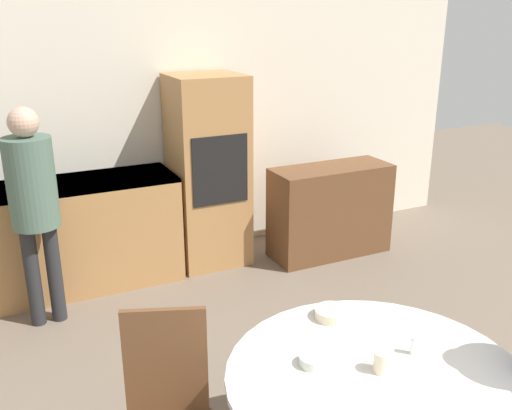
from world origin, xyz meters
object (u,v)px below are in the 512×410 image
at_px(cup, 382,362).
at_px(sideboard, 330,211).
at_px(oven_unit, 208,172).
at_px(person_standing, 33,195).
at_px(bowl_near, 333,314).
at_px(bowl_centre, 314,361).
at_px(chair_far_left, 167,408).

bearing_deg(cup, sideboard, 61.17).
relative_size(oven_unit, person_standing, 1.06).
bearing_deg(oven_unit, bowl_near, -96.62).
bearing_deg(sideboard, bowl_near, -122.92).
bearing_deg(bowl_centre, oven_unit, 78.06).
relative_size(oven_unit, chair_far_left, 1.71).
relative_size(oven_unit, cup, 17.48).
xyz_separation_m(sideboard, bowl_centre, (-1.68, -2.43, 0.34)).
xyz_separation_m(oven_unit, cup, (-0.35, -2.96, -0.06)).
height_order(oven_unit, cup, oven_unit).
distance_m(oven_unit, bowl_centre, 2.86).
distance_m(person_standing, bowl_centre, 2.47).
distance_m(sideboard, bowl_near, 2.56).
bearing_deg(sideboard, cup, -118.83).
relative_size(oven_unit, bowl_centre, 13.46).
distance_m(oven_unit, cup, 2.99).
distance_m(person_standing, cup, 2.72).
relative_size(chair_far_left, cup, 10.24).
relative_size(oven_unit, bowl_near, 9.41).
xyz_separation_m(oven_unit, person_standing, (-1.52, -0.52, 0.15)).
height_order(chair_far_left, bowl_centre, chair_far_left).
height_order(sideboard, bowl_centre, sideboard).
bearing_deg(chair_far_left, sideboard, 64.59).
distance_m(chair_far_left, person_standing, 2.11).
relative_size(sideboard, bowl_centre, 8.93).
xyz_separation_m(chair_far_left, bowl_centre, (0.61, -0.24, 0.21)).
xyz_separation_m(sideboard, cup, (-1.44, -2.61, 0.36)).
bearing_deg(oven_unit, person_standing, -161.23).
distance_m(person_standing, bowl_near, 2.33).
xyz_separation_m(oven_unit, sideboard, (1.09, -0.36, -0.43)).
xyz_separation_m(person_standing, bowl_centre, (0.93, -2.28, -0.24)).
bearing_deg(oven_unit, cup, -96.67).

